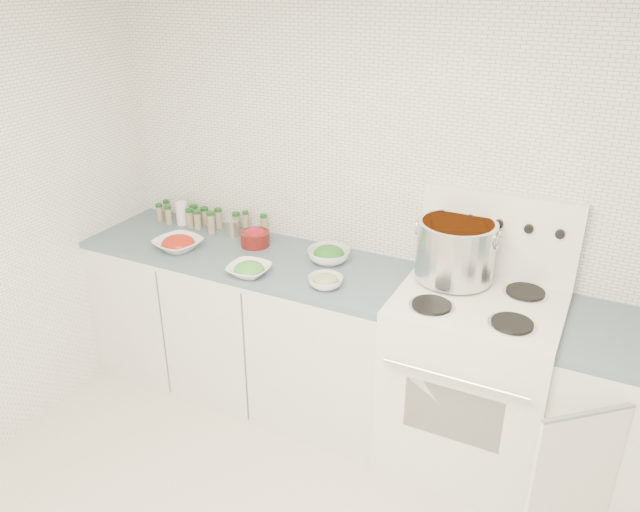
{
  "coord_description": "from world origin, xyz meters",
  "views": [
    {
      "loc": [
        0.95,
        -1.43,
        2.34
      ],
      "look_at": [
        -0.33,
        1.14,
        1.0
      ],
      "focal_mm": 35.0,
      "sensor_mm": 36.0,
      "label": 1
    }
  ],
  "objects_px": {
    "bowl_snowpea": "(249,269)",
    "bowl_tomato": "(178,244)",
    "stock_pot": "(456,248)",
    "stove": "(470,376)"
  },
  "relations": [
    {
      "from": "stove",
      "to": "bowl_snowpea",
      "type": "xyz_separation_m",
      "value": [
        -1.13,
        -0.22,
        0.43
      ]
    },
    {
      "from": "bowl_snowpea",
      "to": "bowl_tomato",
      "type": "bearing_deg",
      "value": 170.18
    },
    {
      "from": "stock_pot",
      "to": "bowl_tomato",
      "type": "distance_m",
      "value": 1.52
    },
    {
      "from": "bowl_tomato",
      "to": "bowl_snowpea",
      "type": "distance_m",
      "value": 0.53
    },
    {
      "from": "stove",
      "to": "bowl_tomato",
      "type": "height_order",
      "value": "stove"
    },
    {
      "from": "stove",
      "to": "bowl_snowpea",
      "type": "height_order",
      "value": "stove"
    },
    {
      "from": "stove",
      "to": "stock_pot",
      "type": "height_order",
      "value": "stove"
    },
    {
      "from": "stock_pot",
      "to": "bowl_snowpea",
      "type": "relative_size",
      "value": 1.82
    },
    {
      "from": "bowl_tomato",
      "to": "bowl_snowpea",
      "type": "relative_size",
      "value": 1.33
    },
    {
      "from": "stock_pot",
      "to": "bowl_snowpea",
      "type": "bearing_deg",
      "value": -159.73
    }
  ]
}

